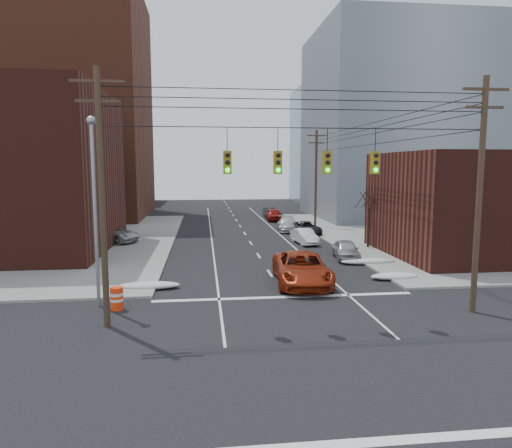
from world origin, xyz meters
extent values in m
plane|color=black|center=(0.00, 0.00, 0.00)|extent=(160.00, 160.00, 0.00)
cube|color=gray|center=(27.00, 27.00, 0.07)|extent=(40.00, 40.00, 0.15)
cube|color=brown|center=(-24.00, 48.00, 15.00)|extent=(24.00, 20.00, 30.00)
cube|color=#4A1C16|center=(-26.00, 74.00, 6.00)|extent=(22.00, 18.00, 12.00)
cube|color=gray|center=(22.00, 44.00, 12.50)|extent=(22.00, 20.00, 25.00)
cube|color=gray|center=(24.00, 70.00, 11.00)|extent=(20.00, 18.00, 22.00)
cube|color=#4A1C16|center=(18.00, 16.00, 4.00)|extent=(16.00, 12.00, 8.00)
cylinder|color=#473323|center=(-8.50, 3.00, 5.50)|extent=(0.28, 0.28, 11.00)
cube|color=#473323|center=(-8.50, 3.00, 10.40)|extent=(2.20, 0.12, 0.12)
cube|color=#473323|center=(-8.50, 3.00, 9.60)|extent=(1.80, 0.12, 0.12)
cylinder|color=#473323|center=(8.50, 3.00, 5.50)|extent=(0.28, 0.28, 11.00)
cube|color=#473323|center=(8.50, 3.00, 10.40)|extent=(2.20, 0.12, 0.12)
cube|color=#473323|center=(8.50, 3.00, 9.60)|extent=(1.80, 0.12, 0.12)
cylinder|color=#473323|center=(8.50, 34.00, 5.50)|extent=(0.28, 0.28, 11.00)
cube|color=#473323|center=(8.50, 34.00, 10.40)|extent=(2.20, 0.12, 0.12)
cube|color=#473323|center=(8.50, 34.00, 9.60)|extent=(1.80, 0.12, 0.12)
cylinder|color=black|center=(0.00, 3.00, 8.60)|extent=(17.00, 0.04, 0.04)
cylinder|color=black|center=(-3.20, 3.00, 8.10)|extent=(0.03, 0.03, 1.00)
cube|color=olive|center=(-3.20, 3.00, 7.10)|extent=(0.35, 0.30, 1.00)
sphere|color=black|center=(-3.20, 2.83, 7.42)|extent=(0.20, 0.20, 0.20)
sphere|color=black|center=(-3.20, 2.83, 7.10)|extent=(0.20, 0.20, 0.20)
sphere|color=#0CE526|center=(-3.20, 2.83, 6.78)|extent=(0.20, 0.20, 0.20)
cylinder|color=black|center=(-1.00, 3.00, 8.10)|extent=(0.03, 0.03, 1.00)
cube|color=olive|center=(-1.00, 3.00, 7.10)|extent=(0.35, 0.30, 1.00)
sphere|color=black|center=(-1.00, 2.83, 7.42)|extent=(0.20, 0.20, 0.20)
sphere|color=black|center=(-1.00, 2.83, 7.10)|extent=(0.20, 0.20, 0.20)
sphere|color=#0CE526|center=(-1.00, 2.83, 6.78)|extent=(0.20, 0.20, 0.20)
cylinder|color=black|center=(1.20, 3.00, 8.10)|extent=(0.03, 0.03, 1.00)
cube|color=olive|center=(1.20, 3.00, 7.10)|extent=(0.35, 0.30, 1.00)
sphere|color=black|center=(1.20, 2.83, 7.42)|extent=(0.20, 0.20, 0.20)
sphere|color=black|center=(1.20, 2.83, 7.10)|extent=(0.20, 0.20, 0.20)
sphere|color=#0CE526|center=(1.20, 2.83, 6.78)|extent=(0.20, 0.20, 0.20)
cylinder|color=black|center=(3.40, 3.00, 8.10)|extent=(0.03, 0.03, 1.00)
cube|color=olive|center=(3.40, 3.00, 7.10)|extent=(0.35, 0.30, 1.00)
sphere|color=black|center=(3.40, 2.83, 7.42)|extent=(0.20, 0.20, 0.20)
sphere|color=black|center=(3.40, 2.83, 7.10)|extent=(0.20, 0.20, 0.20)
sphere|color=#0CE526|center=(3.40, 2.83, 6.78)|extent=(0.20, 0.20, 0.20)
cylinder|color=gray|center=(-9.50, 6.00, 4.50)|extent=(0.18, 0.18, 9.00)
sphere|color=gray|center=(-9.50, 6.00, 9.10)|extent=(0.44, 0.44, 0.44)
cylinder|color=black|center=(9.60, 20.00, 1.75)|extent=(0.20, 0.20, 3.50)
cylinder|color=black|center=(9.98, 20.12, 4.07)|extent=(0.27, 0.82, 1.19)
cylinder|color=black|center=(9.82, 20.57, 4.16)|extent=(1.17, 0.54, 1.38)
cylinder|color=black|center=(9.17, 20.74, 4.19)|extent=(1.44, 1.00, 1.48)
cylinder|color=black|center=(9.20, 20.06, 4.07)|extent=(0.17, 0.84, 1.19)
cylinder|color=black|center=(9.15, 19.58, 4.16)|extent=(0.82, 0.99, 1.40)
cylinder|color=black|center=(9.66, 19.15, 4.19)|extent=(1.74, 0.21, 1.43)
cylinder|color=black|center=(9.93, 19.77, 4.07)|extent=(0.48, 0.73, 1.20)
ellipsoid|color=silver|center=(-7.40, 9.00, 0.21)|extent=(3.50, 1.08, 0.42)
ellipsoid|color=silver|center=(7.40, 9.50, 0.21)|extent=(3.00, 1.08, 0.42)
ellipsoid|color=silver|center=(7.40, 14.00, 0.21)|extent=(4.00, 1.08, 0.42)
imported|color=#97280D|center=(1.50, 9.19, 0.92)|extent=(3.53, 6.83, 1.84)
imported|color=#ACABB0|center=(6.40, 16.00, 0.71)|extent=(2.22, 4.36, 1.42)
imported|color=white|center=(4.80, 23.04, 0.68)|extent=(1.94, 4.25, 1.35)
imported|color=black|center=(6.24, 28.60, 0.67)|extent=(2.66, 5.00, 1.34)
imported|color=#BCBCC2|center=(4.80, 31.36, 0.74)|extent=(2.71, 5.34, 1.48)
imported|color=maroon|center=(4.80, 40.99, 0.78)|extent=(2.10, 4.70, 1.57)
imported|color=black|center=(4.80, 45.23, 0.66)|extent=(1.53, 4.06, 1.32)
imported|color=white|center=(-14.37, 25.73, 0.89)|extent=(4.76, 2.57, 1.49)
imported|color=#ABAAAF|center=(-12.63, 24.95, 0.90)|extent=(5.95, 4.53, 1.50)
imported|color=black|center=(-17.19, 25.41, 0.94)|extent=(5.70, 2.96, 1.58)
imported|color=silver|center=(-16.43, 30.63, 0.81)|extent=(4.09, 2.19, 1.32)
cylinder|color=#FF370D|center=(-8.50, 5.33, 0.56)|extent=(0.71, 0.71, 1.11)
cylinder|color=white|center=(-8.50, 5.33, 0.78)|extent=(0.73, 0.73, 0.13)
cylinder|color=white|center=(-8.50, 5.33, 0.50)|extent=(0.73, 0.73, 0.13)
camera|label=1|loc=(-4.26, -16.82, 6.92)|focal=32.00mm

